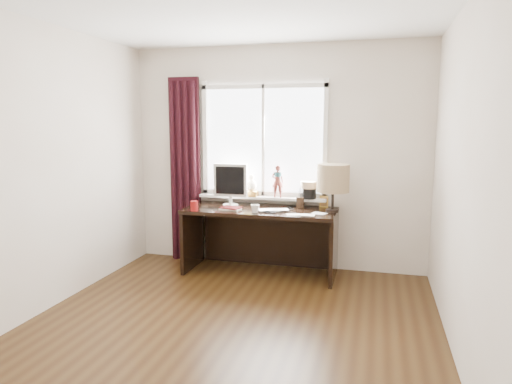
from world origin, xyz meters
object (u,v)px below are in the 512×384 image
(red_cup, at_px, (194,206))
(table_lamp, at_px, (333,179))
(laptop, at_px, (274,210))
(mug, at_px, (255,208))
(desk, at_px, (262,228))
(monitor, at_px, (230,182))

(red_cup, relative_size, table_lamp, 0.21)
(laptop, bearing_deg, mug, -168.38)
(desk, bearing_deg, monitor, 179.96)
(laptop, distance_m, mug, 0.22)
(laptop, xyz_separation_m, red_cup, (-0.86, -0.18, 0.04))
(desk, bearing_deg, laptop, -49.67)
(red_cup, xyz_separation_m, monitor, (0.29, 0.39, 0.22))
(desk, xyz_separation_m, table_lamp, (0.80, -0.07, 0.61))
(mug, bearing_deg, red_cup, -173.98)
(desk, relative_size, table_lamp, 3.27)
(mug, relative_size, table_lamp, 0.18)
(monitor, bearing_deg, table_lamp, -3.32)
(red_cup, bearing_deg, monitor, 53.37)
(laptop, height_order, red_cup, red_cup)
(laptop, bearing_deg, red_cup, 172.28)
(mug, relative_size, red_cup, 0.86)
(desk, relative_size, monitor, 3.47)
(mug, xyz_separation_m, table_lamp, (0.80, 0.25, 0.32))
(desk, bearing_deg, red_cup, -149.85)
(mug, bearing_deg, desk, 89.66)
(monitor, distance_m, table_lamp, 1.19)
(red_cup, relative_size, desk, 0.06)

